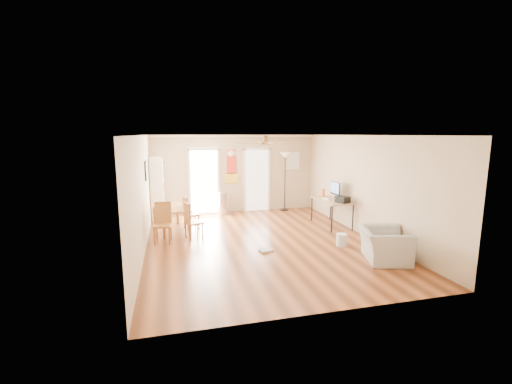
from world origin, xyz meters
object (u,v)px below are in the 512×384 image
object	(u,v)px
printer	(343,200)
computer_desk	(331,213)
bookshelf	(157,188)
trash_can	(223,203)
dining_chair_near	(163,223)
dining_chair_right_b	(194,221)
dining_chair_right_a	(191,213)
wastebasket_a	(342,240)
dining_table	(171,219)
torchiere_lamp	(285,182)
armchair	(384,245)

from	to	relation	value
printer	computer_desk	bearing A→B (deg)	83.83
bookshelf	trash_can	bearing A→B (deg)	21.14
trash_can	dining_chair_near	bearing A→B (deg)	-125.39
bookshelf	dining_chair_right_b	size ratio (longest dim) A/B	2.07
dining_chair_right_a	wastebasket_a	bearing A→B (deg)	-139.96
dining_chair_right_b	trash_can	world-z (taller)	dining_chair_right_b
dining_chair_right_b	dining_chair_near	xyz separation A→B (m)	(-0.76, -0.17, 0.02)
wastebasket_a	dining_chair_right_b	bearing A→B (deg)	156.72
dining_table	trash_can	world-z (taller)	trash_can
dining_chair_right_b	computer_desk	bearing A→B (deg)	-103.86
bookshelf	dining_chair_right_b	world-z (taller)	bookshelf
bookshelf	computer_desk	distance (m)	5.36
dining_chair_right_b	printer	bearing A→B (deg)	-110.24
dining_table	wastebasket_a	xyz separation A→B (m)	(3.91, -2.30, -0.19)
dining_table	printer	world-z (taller)	printer
trash_can	printer	size ratio (longest dim) A/B	2.15
bookshelf	torchiere_lamp	distance (m)	4.24
dining_chair_right_a	computer_desk	bearing A→B (deg)	-113.93
dining_table	computer_desk	size ratio (longest dim) A/B	0.93
dining_table	torchiere_lamp	xyz separation A→B (m)	(3.85, 1.69, 0.68)
dining_chair_right_a	trash_can	distance (m)	1.93
dining_chair_right_b	trash_can	size ratio (longest dim) A/B	1.28
bookshelf	dining_chair_right_a	distance (m)	1.83
trash_can	torchiere_lamp	size ratio (longest dim) A/B	0.36
torchiere_lamp	wastebasket_a	size ratio (longest dim) A/B	6.95
dining_chair_near	computer_desk	distance (m)	4.73
trash_can	wastebasket_a	distance (m)	4.54
dining_chair_right_a	dining_chair_near	size ratio (longest dim) A/B	0.93
bookshelf	printer	size ratio (longest dim) A/B	5.69
printer	wastebasket_a	bearing A→B (deg)	-137.33
dining_chair_near	dining_chair_right_b	bearing A→B (deg)	19.16
dining_chair_right_a	bookshelf	bearing A→B (deg)	17.68
dining_chair_right_b	wastebasket_a	bearing A→B (deg)	-131.37
wastebasket_a	dining_table	bearing A→B (deg)	149.55
dining_chair_near	computer_desk	xyz separation A→B (m)	(4.71, 0.46, -0.11)
dining_table	dining_chair_right_b	size ratio (longest dim) A/B	1.42
dining_chair_right_b	armchair	bearing A→B (deg)	-142.07
bookshelf	armchair	xyz separation A→B (m)	(4.69, -4.96, -0.62)
dining_chair_near	armchair	distance (m)	5.09
dining_chair_right_b	trash_can	bearing A→B (deg)	-42.51
trash_can	computer_desk	xyz separation A→B (m)	(2.81, -2.21, 0.02)
wastebasket_a	printer	bearing A→B (deg)	62.00
dining_chair_right_b	armchair	world-z (taller)	dining_chair_right_b
dining_chair_near	wastebasket_a	world-z (taller)	dining_chair_near
dining_table	dining_chair_near	distance (m)	1.05
dining_chair_near	printer	bearing A→B (deg)	7.00
dining_chair_near	dining_chair_right_a	bearing A→B (deg)	62.49
bookshelf	computer_desk	xyz separation A→B (m)	(4.88, -2.14, -0.58)
dining_table	trash_can	xyz separation A→B (m)	(1.69, 1.65, 0.03)
torchiere_lamp	computer_desk	distance (m)	2.42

